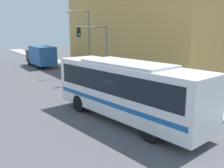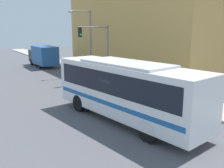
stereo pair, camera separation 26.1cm
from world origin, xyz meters
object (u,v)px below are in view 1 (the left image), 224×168
at_px(city_bus, 126,87).
at_px(fire_hydrant, 153,90).
at_px(parking_meter, 116,73).
at_px(delivery_truck, 41,55).
at_px(traffic_light_pole, 97,43).
at_px(street_lamp, 86,37).

distance_m(city_bus, fire_hydrant, 6.02).
bearing_deg(parking_meter, delivery_truck, 99.30).
height_order(city_bus, parking_meter, city_bus).
height_order(traffic_light_pole, street_lamp, street_lamp).
height_order(delivery_truck, fire_hydrant, delivery_truck).
bearing_deg(delivery_truck, city_bus, -96.15).
relative_size(city_bus, traffic_light_pole, 1.92).
relative_size(traffic_light_pole, parking_meter, 4.06).
relative_size(city_bus, parking_meter, 7.79).
relative_size(parking_meter, street_lamp, 0.19).
relative_size(delivery_truck, street_lamp, 0.98).
distance_m(city_bus, parking_meter, 9.76).
distance_m(city_bus, traffic_light_pole, 11.14).
xyz_separation_m(parking_meter, street_lamp, (-0.12, 5.71, 3.28)).
bearing_deg(street_lamp, delivery_truck, 104.18).
height_order(delivery_truck, traffic_light_pole, traffic_light_pole).
xyz_separation_m(city_bus, street_lamp, (4.82, 14.07, 2.33)).
relative_size(delivery_truck, traffic_light_pole, 1.28).
bearing_deg(street_lamp, traffic_light_pole, -102.51).
distance_m(parking_meter, street_lamp, 6.58).
bearing_deg(parking_meter, fire_hydrant, -90.00).
bearing_deg(street_lamp, parking_meter, -88.82).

